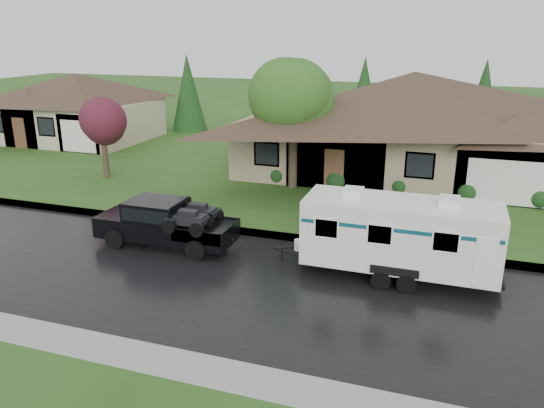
{
  "coord_description": "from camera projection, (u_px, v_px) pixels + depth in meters",
  "views": [
    {
      "loc": [
        4.09,
        -16.51,
        7.89
      ],
      "look_at": [
        -2.17,
        2.0,
        1.47
      ],
      "focal_mm": 35.0,
      "sensor_mm": 36.0,
      "label": 1
    }
  ],
  "objects": [
    {
      "name": "house_main",
      "position": [
        417.0,
        112.0,
        29.2
      ],
      "size": [
        19.44,
        10.8,
        6.9
      ],
      "color": "gray",
      "rests_on": "lawn"
    },
    {
      "name": "shrub_row",
      "position": [
        399.0,
        184.0,
        26.12
      ],
      "size": [
        13.6,
        1.0,
        1.0
      ],
      "color": "#143814",
      "rests_on": "lawn"
    },
    {
      "name": "curb",
      "position": [
        327.0,
        242.0,
        20.57
      ],
      "size": [
        140.0,
        0.5,
        0.15
      ],
      "primitive_type": "cube",
      "color": "gray",
      "rests_on": "ground"
    },
    {
      "name": "travel_trailer",
      "position": [
        400.0,
        234.0,
        17.3
      ],
      "size": [
        6.59,
        2.31,
        2.95
      ],
      "color": "white",
      "rests_on": "ground"
    },
    {
      "name": "tree_red",
      "position": [
        102.0,
        125.0,
        28.31
      ],
      "size": [
        2.57,
        2.57,
        4.25
      ],
      "color": "#382B1E",
      "rests_on": "lawn"
    },
    {
      "name": "ground",
      "position": [
        312.0,
        267.0,
        18.57
      ],
      "size": [
        140.0,
        140.0,
        0.0
      ],
      "primitive_type": "plane",
      "color": "#264D18",
      "rests_on": "ground"
    },
    {
      "name": "house_far",
      "position": [
        78.0,
        101.0,
        38.53
      ],
      "size": [
        10.8,
        8.64,
        5.8
      ],
      "color": "tan",
      "rests_on": "lawn"
    },
    {
      "name": "lawn",
      "position": [
        375.0,
        166.0,
        32.04
      ],
      "size": [
        140.0,
        26.0,
        0.15
      ],
      "primitive_type": "cube",
      "color": "#264D18",
      "rests_on": "ground"
    },
    {
      "name": "pickup_truck",
      "position": [
        163.0,
        222.0,
        20.17
      ],
      "size": [
        5.34,
        2.03,
        1.78
      ],
      "color": "black",
      "rests_on": "ground"
    },
    {
      "name": "road",
      "position": [
        296.0,
        292.0,
        16.76
      ],
      "size": [
        140.0,
        8.0,
        0.01
      ],
      "primitive_type": "cube",
      "color": "black",
      "rests_on": "ground"
    },
    {
      "name": "tree_left_green",
      "position": [
        294.0,
        97.0,
        25.94
      ],
      "size": [
        4.05,
        4.05,
        6.7
      ],
      "color": "#382B1E",
      "rests_on": "lawn"
    }
  ]
}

